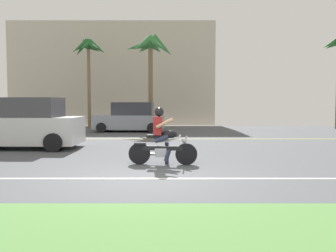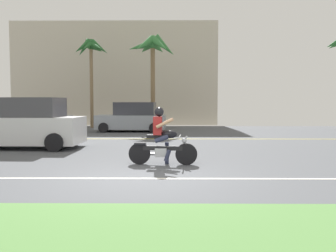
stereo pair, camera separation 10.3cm
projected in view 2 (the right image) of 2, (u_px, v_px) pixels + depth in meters
name	position (u px, v px, depth m)	size (l,w,h in m)	color
ground	(148.00, 159.00, 11.11)	(56.00, 30.00, 0.04)	#4C4F54
lane_line_near	(140.00, 178.00, 8.13)	(50.40, 0.12, 0.01)	silver
lane_line_far	(156.00, 139.00, 16.91)	(50.40, 0.12, 0.01)	yellow
motorcyclist	(162.00, 140.00, 9.91)	(1.87, 0.61, 1.57)	black
suv_nearby	(18.00, 124.00, 13.51)	(4.82, 2.20, 1.87)	silver
parked_car_0	(35.00, 118.00, 20.98)	(3.98, 2.01, 1.68)	#8C939E
parked_car_1	(132.00, 118.00, 21.19)	(4.05, 2.12, 1.70)	#8C939E
palm_tree_1	(152.00, 50.00, 22.37)	(3.14, 2.98, 5.88)	brown
palm_tree_2	(91.00, 52.00, 24.12)	(2.36, 2.45, 5.92)	#846B4C
building_far	(118.00, 75.00, 28.86)	(15.32, 4.00, 7.66)	beige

